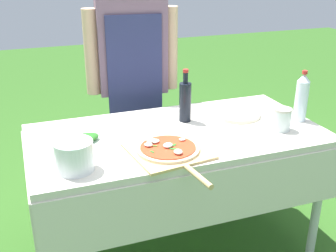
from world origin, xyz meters
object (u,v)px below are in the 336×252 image
object	(u,v)px
pizza_on_peel	(169,150)
plate_stack	(236,114)
person_cook	(133,70)
mixing_tub	(74,156)
oil_bottle	(185,101)
sauce_jar	(282,120)
prep_table	(177,148)
water_bottle	(302,97)
herb_container	(83,140)

from	to	relation	value
pizza_on_peel	plate_stack	distance (m)	0.60
person_cook	pizza_on_peel	distance (m)	0.89
mixing_tub	plate_stack	distance (m)	0.99
oil_bottle	mixing_tub	xyz separation A→B (m)	(-0.64, -0.35, -0.05)
person_cook	pizza_on_peel	size ratio (longest dim) A/B	2.84
mixing_tub	sauce_jar	distance (m)	1.05
prep_table	sauce_jar	bearing A→B (deg)	-16.73
oil_bottle	plate_stack	world-z (taller)	oil_bottle
person_cook	oil_bottle	world-z (taller)	person_cook
oil_bottle	plate_stack	distance (m)	0.31
person_cook	mixing_tub	bearing A→B (deg)	66.88
prep_table	person_cook	world-z (taller)	person_cook
prep_table	pizza_on_peel	distance (m)	0.27
person_cook	oil_bottle	xyz separation A→B (m)	(0.14, -0.54, -0.05)
mixing_tub	pizza_on_peel	bearing A→B (deg)	1.59
water_bottle	mixing_tub	xyz separation A→B (m)	(-1.22, -0.15, -0.07)
water_bottle	mixing_tub	world-z (taller)	water_bottle
mixing_tub	prep_table	bearing A→B (deg)	22.39
prep_table	person_cook	distance (m)	0.71
pizza_on_peel	water_bottle	distance (m)	0.82
prep_table	water_bottle	bearing A→B (deg)	-6.10
sauce_jar	prep_table	bearing A→B (deg)	163.27
pizza_on_peel	person_cook	bearing A→B (deg)	76.92
pizza_on_peel	plate_stack	world-z (taller)	pizza_on_peel
water_bottle	plate_stack	xyz separation A→B (m)	(-0.29, 0.17, -0.12)
oil_bottle	mixing_tub	distance (m)	0.73
sauce_jar	oil_bottle	bearing A→B (deg)	145.73
pizza_on_peel	mixing_tub	world-z (taller)	mixing_tub
plate_stack	water_bottle	bearing A→B (deg)	-31.05
prep_table	water_bottle	world-z (taller)	water_bottle
pizza_on_peel	plate_stack	xyz separation A→B (m)	(0.51, 0.31, -0.00)
water_bottle	herb_container	bearing A→B (deg)	175.09
prep_table	oil_bottle	xyz separation A→B (m)	(0.09, 0.13, 0.20)
prep_table	oil_bottle	world-z (taller)	oil_bottle
herb_container	sauce_jar	bearing A→B (deg)	-10.37
water_bottle	plate_stack	size ratio (longest dim) A/B	1.04
herb_container	sauce_jar	xyz separation A→B (m)	(0.98, -0.18, 0.03)
person_cook	mixing_tub	size ratio (longest dim) A/B	9.46
pizza_on_peel	oil_bottle	bearing A→B (deg)	49.64
water_bottle	oil_bottle	bearing A→B (deg)	160.92
prep_table	plate_stack	xyz separation A→B (m)	(0.39, 0.10, 0.10)
oil_bottle	water_bottle	bearing A→B (deg)	-19.08
mixing_tub	herb_container	bearing A→B (deg)	73.50
herb_container	plate_stack	xyz separation A→B (m)	(0.86, 0.07, -0.01)
plate_stack	sauce_jar	xyz separation A→B (m)	(0.12, -0.25, 0.04)
prep_table	pizza_on_peel	size ratio (longest dim) A/B	2.74
herb_container	prep_table	bearing A→B (deg)	-3.17
pizza_on_peel	herb_container	distance (m)	0.42
water_bottle	sauce_jar	distance (m)	0.20
water_bottle	mixing_tub	size ratio (longest dim) A/B	1.69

